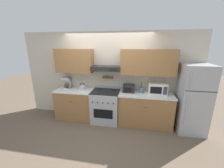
{
  "coord_description": "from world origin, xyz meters",
  "views": [
    {
      "loc": [
        0.83,
        -3.28,
        2.16
      ],
      "look_at": [
        0.19,
        0.26,
        1.15
      ],
      "focal_mm": 22.0,
      "sensor_mm": 36.0,
      "label": 1
    }
  ],
  "objects_px": {
    "microwave": "(157,88)",
    "toaster_oven": "(129,88)",
    "refrigerator": "(192,99)",
    "coffee_maker": "(67,83)",
    "stove_range": "(106,106)",
    "utensil_crock": "(141,90)",
    "tea_kettle": "(82,87)"
  },
  "relations": [
    {
      "from": "coffee_maker",
      "to": "toaster_oven",
      "type": "height_order",
      "value": "coffee_maker"
    },
    {
      "from": "tea_kettle",
      "to": "utensil_crock",
      "type": "xyz_separation_m",
      "value": [
        1.72,
        0.0,
        0.01
      ]
    },
    {
      "from": "stove_range",
      "to": "microwave",
      "type": "xyz_separation_m",
      "value": [
        1.41,
        0.15,
        0.58
      ]
    },
    {
      "from": "stove_range",
      "to": "microwave",
      "type": "height_order",
      "value": "microwave"
    },
    {
      "from": "tea_kettle",
      "to": "toaster_oven",
      "type": "distance_m",
      "value": 1.38
    },
    {
      "from": "toaster_oven",
      "to": "tea_kettle",
      "type": "bearing_deg",
      "value": 179.93
    },
    {
      "from": "stove_range",
      "to": "utensil_crock",
      "type": "bearing_deg",
      "value": 7.84
    },
    {
      "from": "tea_kettle",
      "to": "toaster_oven",
      "type": "relative_size",
      "value": 0.68
    },
    {
      "from": "refrigerator",
      "to": "tea_kettle",
      "type": "relative_size",
      "value": 8.05
    },
    {
      "from": "toaster_oven",
      "to": "microwave",
      "type": "bearing_deg",
      "value": 1.46
    },
    {
      "from": "refrigerator",
      "to": "coffee_maker",
      "type": "bearing_deg",
      "value": 176.67
    },
    {
      "from": "refrigerator",
      "to": "utensil_crock",
      "type": "height_order",
      "value": "refrigerator"
    },
    {
      "from": "stove_range",
      "to": "coffee_maker",
      "type": "xyz_separation_m",
      "value": [
        -1.24,
        0.16,
        0.61
      ]
    },
    {
      "from": "stove_range",
      "to": "microwave",
      "type": "bearing_deg",
      "value": 6.2
    },
    {
      "from": "refrigerator",
      "to": "coffee_maker",
      "type": "xyz_separation_m",
      "value": [
        -3.49,
        0.2,
        0.2
      ]
    },
    {
      "from": "microwave",
      "to": "utensil_crock",
      "type": "distance_m",
      "value": 0.43
    },
    {
      "from": "refrigerator",
      "to": "coffee_maker",
      "type": "relative_size",
      "value": 5.12
    },
    {
      "from": "refrigerator",
      "to": "toaster_oven",
      "type": "height_order",
      "value": "refrigerator"
    },
    {
      "from": "toaster_oven",
      "to": "refrigerator",
      "type": "bearing_deg",
      "value": -6.14
    },
    {
      "from": "refrigerator",
      "to": "tea_kettle",
      "type": "xyz_separation_m",
      "value": [
        -2.99,
        0.17,
        0.11
      ]
    },
    {
      "from": "stove_range",
      "to": "tea_kettle",
      "type": "height_order",
      "value": "tea_kettle"
    },
    {
      "from": "tea_kettle",
      "to": "toaster_oven",
      "type": "bearing_deg",
      "value": -0.07
    },
    {
      "from": "microwave",
      "to": "toaster_oven",
      "type": "height_order",
      "value": "microwave"
    },
    {
      "from": "stove_range",
      "to": "coffee_maker",
      "type": "distance_m",
      "value": 1.39
    },
    {
      "from": "utensil_crock",
      "to": "toaster_oven",
      "type": "relative_size",
      "value": 0.96
    },
    {
      "from": "microwave",
      "to": "utensil_crock",
      "type": "height_order",
      "value": "utensil_crock"
    },
    {
      "from": "toaster_oven",
      "to": "coffee_maker",
      "type": "bearing_deg",
      "value": 179.09
    },
    {
      "from": "coffee_maker",
      "to": "utensil_crock",
      "type": "distance_m",
      "value": 2.23
    },
    {
      "from": "stove_range",
      "to": "tea_kettle",
      "type": "bearing_deg",
      "value": 169.59
    },
    {
      "from": "tea_kettle",
      "to": "utensil_crock",
      "type": "height_order",
      "value": "utensil_crock"
    },
    {
      "from": "tea_kettle",
      "to": "microwave",
      "type": "height_order",
      "value": "microwave"
    },
    {
      "from": "stove_range",
      "to": "refrigerator",
      "type": "bearing_deg",
      "value": -1.0
    }
  ]
}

